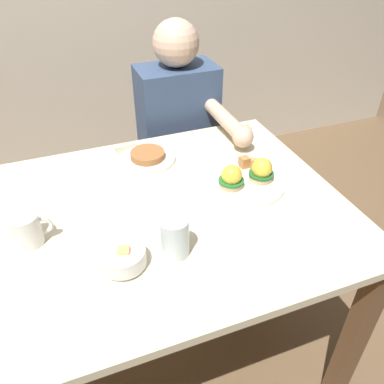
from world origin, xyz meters
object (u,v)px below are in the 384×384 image
(dining_table, at_px, (153,237))
(fruit_bowl, at_px, (123,257))
(eggs_benedict_plate, at_px, (246,178))
(fork, at_px, (254,233))
(water_glass_near, at_px, (175,239))
(side_plate, at_px, (148,157))
(diner_person, at_px, (181,134))
(coffee_mug, at_px, (27,229))

(dining_table, xyz_separation_m, fruit_bowl, (-0.13, -0.19, 0.14))
(eggs_benedict_plate, distance_m, fork, 0.25)
(eggs_benedict_plate, bearing_deg, fork, -110.93)
(fork, xyz_separation_m, water_glass_near, (-0.24, 0.01, 0.05))
(dining_table, distance_m, fruit_bowl, 0.26)
(eggs_benedict_plate, xyz_separation_m, side_plate, (-0.26, 0.26, -0.01))
(eggs_benedict_plate, relative_size, side_plate, 1.35)
(fork, relative_size, water_glass_near, 1.05)
(fork, bearing_deg, diner_person, 85.76)
(eggs_benedict_plate, bearing_deg, side_plate, 135.38)
(water_glass_near, height_order, diner_person, diner_person)
(fruit_bowl, distance_m, diner_person, 0.91)
(fork, bearing_deg, water_glass_near, 177.68)
(coffee_mug, height_order, water_glass_near, water_glass_near)
(dining_table, bearing_deg, side_plate, 76.32)
(fruit_bowl, height_order, fork, fruit_bowl)
(side_plate, bearing_deg, fruit_bowl, -112.61)
(dining_table, height_order, fork, fork)
(side_plate, bearing_deg, coffee_mug, -144.42)
(fork, xyz_separation_m, side_plate, (-0.18, 0.49, 0.01))
(fruit_bowl, xyz_separation_m, fork, (0.38, -0.01, -0.03))
(diner_person, bearing_deg, eggs_benedict_plate, -87.15)
(dining_table, height_order, side_plate, side_plate)
(coffee_mug, relative_size, fork, 0.91)
(fruit_bowl, height_order, side_plate, fruit_bowl)
(fork, bearing_deg, eggs_benedict_plate, 69.07)
(eggs_benedict_plate, bearing_deg, coffee_mug, -176.69)
(coffee_mug, bearing_deg, eggs_benedict_plate, 3.31)
(eggs_benedict_plate, bearing_deg, fruit_bowl, -154.95)
(fruit_bowl, height_order, water_glass_near, water_glass_near)
(eggs_benedict_plate, xyz_separation_m, water_glass_near, (-0.32, -0.22, 0.03))
(fruit_bowl, distance_m, coffee_mug, 0.28)
(eggs_benedict_plate, height_order, diner_person, diner_person)
(coffee_mug, relative_size, side_plate, 0.56)
(coffee_mug, height_order, fork, coffee_mug)
(coffee_mug, height_order, side_plate, coffee_mug)
(coffee_mug, distance_m, diner_person, 0.91)
(side_plate, relative_size, diner_person, 0.18)
(fruit_bowl, relative_size, fork, 0.98)
(eggs_benedict_plate, distance_m, water_glass_near, 0.39)
(fork, relative_size, side_plate, 0.61)
(eggs_benedict_plate, xyz_separation_m, fruit_bowl, (-0.46, -0.22, 0.00))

